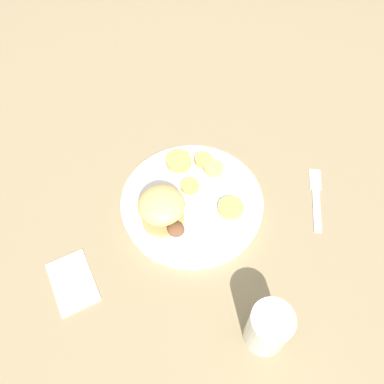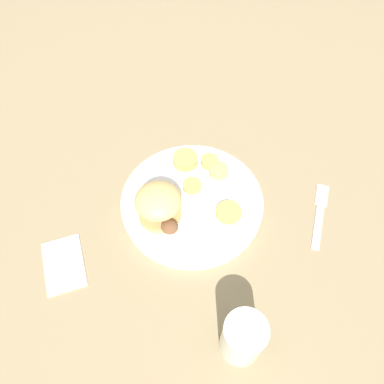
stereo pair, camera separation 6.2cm
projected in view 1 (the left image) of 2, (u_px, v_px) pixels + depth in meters
ground_plane at (192, 205)px, 0.77m from camera, size 4.00×4.00×0.00m
dinner_plate at (192, 202)px, 0.76m from camera, size 0.29×0.29×0.02m
sandwich at (162, 208)px, 0.69m from camera, size 0.09×0.11×0.07m
potato_round_0 at (190, 186)px, 0.76m from camera, size 0.04×0.04×0.01m
potato_round_1 at (203, 160)px, 0.80m from camera, size 0.04×0.04×0.01m
potato_round_2 at (231, 207)px, 0.73m from camera, size 0.05×0.05×0.01m
potato_round_3 at (213, 168)px, 0.79m from camera, size 0.04×0.04×0.01m
potato_round_4 at (179, 161)px, 0.79m from camera, size 0.05×0.05×0.02m
fork at (316, 198)px, 0.77m from camera, size 0.15×0.08×0.00m
drinking_glass at (268, 328)px, 0.58m from camera, size 0.07×0.07×0.10m
napkin at (72, 282)px, 0.67m from camera, size 0.12×0.13×0.01m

